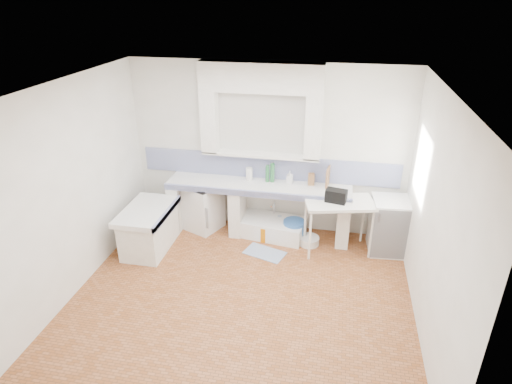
% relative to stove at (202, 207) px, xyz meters
% --- Properties ---
extents(floor, '(4.50, 4.50, 0.00)m').
position_rel_stove_xyz_m(floor, '(1.07, -1.70, -0.40)').
color(floor, '#9C5C35').
rests_on(floor, ground).
extents(ceiling, '(4.50, 4.50, 0.00)m').
position_rel_stove_xyz_m(ceiling, '(1.07, -1.70, 2.40)').
color(ceiling, white).
rests_on(ceiling, ground).
extents(wall_back, '(4.50, 0.00, 4.50)m').
position_rel_stove_xyz_m(wall_back, '(1.07, 0.30, 1.00)').
color(wall_back, white).
rests_on(wall_back, ground).
extents(wall_front, '(4.50, 0.00, 4.50)m').
position_rel_stove_xyz_m(wall_front, '(1.07, -3.70, 1.00)').
color(wall_front, white).
rests_on(wall_front, ground).
extents(wall_left, '(0.00, 4.50, 4.50)m').
position_rel_stove_xyz_m(wall_left, '(-1.18, -1.70, 1.00)').
color(wall_left, white).
rests_on(wall_left, ground).
extents(wall_right, '(0.00, 4.50, 4.50)m').
position_rel_stove_xyz_m(wall_right, '(3.32, -1.70, 1.00)').
color(wall_right, white).
rests_on(wall_right, ground).
extents(alcove_mass, '(1.90, 0.25, 0.45)m').
position_rel_stove_xyz_m(alcove_mass, '(0.97, 0.18, 2.18)').
color(alcove_mass, white).
rests_on(alcove_mass, ground).
extents(window_frame, '(0.35, 0.86, 1.06)m').
position_rel_stove_xyz_m(window_frame, '(3.50, -0.50, 1.20)').
color(window_frame, '#3B2212').
rests_on(window_frame, ground).
extents(lace_valance, '(0.01, 0.84, 0.24)m').
position_rel_stove_xyz_m(lace_valance, '(3.35, -0.50, 1.58)').
color(lace_valance, white).
rests_on(lace_valance, ground).
extents(counter_slab, '(3.00, 0.60, 0.08)m').
position_rel_stove_xyz_m(counter_slab, '(0.97, 0.00, 0.46)').
color(counter_slab, white).
rests_on(counter_slab, ground).
extents(counter_lip, '(3.00, 0.04, 0.10)m').
position_rel_stove_xyz_m(counter_lip, '(0.97, -0.28, 0.46)').
color(counter_lip, navy).
rests_on(counter_lip, ground).
extents(counter_pier_left, '(0.20, 0.55, 0.82)m').
position_rel_stove_xyz_m(counter_pier_left, '(-0.43, 0.00, 0.01)').
color(counter_pier_left, white).
rests_on(counter_pier_left, ground).
extents(counter_pier_mid, '(0.20, 0.55, 0.82)m').
position_rel_stove_xyz_m(counter_pier_mid, '(0.62, 0.00, 0.01)').
color(counter_pier_mid, white).
rests_on(counter_pier_mid, ground).
extents(counter_pier_right, '(0.20, 0.55, 0.82)m').
position_rel_stove_xyz_m(counter_pier_right, '(2.37, 0.00, 0.01)').
color(counter_pier_right, white).
rests_on(counter_pier_right, ground).
extents(peninsula_top, '(0.70, 1.10, 0.08)m').
position_rel_stove_xyz_m(peninsula_top, '(-0.63, -0.80, 0.26)').
color(peninsula_top, white).
rests_on(peninsula_top, ground).
extents(peninsula_base, '(0.60, 1.00, 0.62)m').
position_rel_stove_xyz_m(peninsula_base, '(-0.63, -0.80, -0.09)').
color(peninsula_base, white).
rests_on(peninsula_base, ground).
extents(peninsula_lip, '(0.04, 1.10, 0.10)m').
position_rel_stove_xyz_m(peninsula_lip, '(-0.30, -0.80, 0.26)').
color(peninsula_lip, navy).
rests_on(peninsula_lip, ground).
extents(backsplash, '(4.27, 0.03, 0.40)m').
position_rel_stove_xyz_m(backsplash, '(1.07, 0.29, 0.70)').
color(backsplash, navy).
rests_on(backsplash, ground).
extents(stove, '(0.73, 0.72, 0.80)m').
position_rel_stove_xyz_m(stove, '(0.00, 0.00, 0.00)').
color(stove, white).
rests_on(stove, ground).
extents(sink, '(1.16, 0.74, 0.26)m').
position_rel_stove_xyz_m(sink, '(1.21, -0.03, -0.27)').
color(sink, white).
rests_on(sink, ground).
extents(side_table, '(1.14, 0.81, 0.05)m').
position_rel_stove_xyz_m(side_table, '(2.28, -0.29, 0.03)').
color(side_table, white).
rests_on(side_table, ground).
extents(fridge, '(0.61, 0.61, 0.88)m').
position_rel_stove_xyz_m(fridge, '(3.08, -0.14, 0.04)').
color(fridge, white).
rests_on(fridge, ground).
extents(bucket_red, '(0.35, 0.35, 0.29)m').
position_rel_stove_xyz_m(bucket_red, '(1.01, -0.13, -0.25)').
color(bucket_red, red).
rests_on(bucket_red, ground).
extents(bucket_orange, '(0.33, 0.33, 0.26)m').
position_rel_stove_xyz_m(bucket_orange, '(1.13, -0.18, -0.27)').
color(bucket_orange, orange).
rests_on(bucket_orange, ground).
extents(bucket_blue, '(0.43, 0.43, 0.34)m').
position_rel_stove_xyz_m(bucket_blue, '(1.59, -0.10, -0.23)').
color(bucket_blue, '#2D5FA8').
rests_on(bucket_blue, ground).
extents(basin_white, '(0.43, 0.43, 0.13)m').
position_rel_stove_xyz_m(basin_white, '(1.85, -0.20, -0.33)').
color(basin_white, white).
rests_on(basin_white, ground).
extents(water_bottle_a, '(0.09, 0.09, 0.27)m').
position_rel_stove_xyz_m(water_bottle_a, '(1.14, 0.15, -0.26)').
color(water_bottle_a, silver).
rests_on(water_bottle_a, ground).
extents(water_bottle_b, '(0.09, 0.09, 0.29)m').
position_rel_stove_xyz_m(water_bottle_b, '(1.32, 0.11, -0.25)').
color(water_bottle_b, silver).
rests_on(water_bottle_b, ground).
extents(black_bag, '(0.34, 0.24, 0.19)m').
position_rel_stove_xyz_m(black_bag, '(2.22, -0.31, 0.56)').
color(black_bag, black).
rests_on(black_bag, side_table).
extents(green_bottle_a, '(0.08, 0.08, 0.28)m').
position_rel_stove_xyz_m(green_bottle_a, '(1.10, 0.14, 0.64)').
color(green_bottle_a, '#286E3A').
rests_on(green_bottle_a, counter_slab).
extents(green_bottle_b, '(0.08, 0.08, 0.32)m').
position_rel_stove_xyz_m(green_bottle_b, '(1.18, 0.15, 0.66)').
color(green_bottle_b, '#286E3A').
rests_on(green_bottle_b, counter_slab).
extents(knife_block, '(0.11, 0.09, 0.20)m').
position_rel_stove_xyz_m(knife_block, '(1.81, 0.15, 0.60)').
color(knife_block, brown).
rests_on(knife_block, counter_slab).
extents(cutting_board, '(0.06, 0.24, 0.32)m').
position_rel_stove_xyz_m(cutting_board, '(2.07, 0.15, 0.66)').
color(cutting_board, brown).
rests_on(cutting_board, counter_slab).
extents(paper_towel, '(0.14, 0.14, 0.22)m').
position_rel_stove_xyz_m(paper_towel, '(0.79, 0.15, 0.61)').
color(paper_towel, white).
rests_on(paper_towel, counter_slab).
extents(soap_bottle, '(0.10, 0.10, 0.21)m').
position_rel_stove_xyz_m(soap_bottle, '(1.46, 0.15, 0.61)').
color(soap_bottle, white).
rests_on(soap_bottle, counter_slab).
extents(rug, '(0.71, 0.54, 0.01)m').
position_rel_stove_xyz_m(rug, '(1.19, -0.61, -0.39)').
color(rug, '#47629C').
rests_on(rug, ground).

